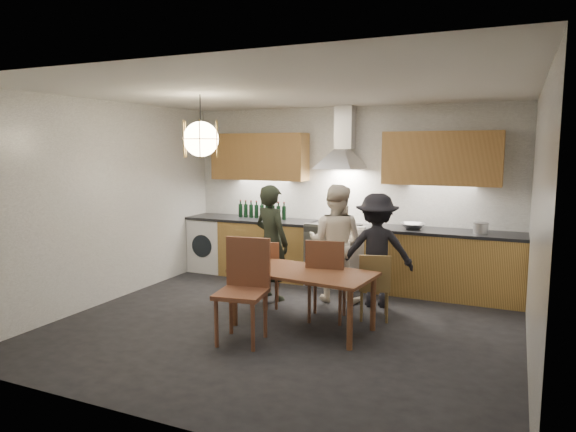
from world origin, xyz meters
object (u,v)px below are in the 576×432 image
at_px(dining_table, 303,277).
at_px(chair_back_left, 264,270).
at_px(person_mid, 335,243).
at_px(mixing_bowl, 413,226).
at_px(chair_front, 244,282).
at_px(person_right, 376,250).
at_px(wine_bottles, 262,210).
at_px(person_left, 272,242).
at_px(stock_pot, 481,228).

relative_size(dining_table, chair_back_left, 1.90).
relative_size(person_mid, mixing_bowl, 4.59).
distance_m(chair_front, person_right, 1.96).
relative_size(chair_front, wine_bottles, 1.29).
distance_m(chair_back_left, person_left, 0.49).
distance_m(chair_front, person_mid, 1.76).
height_order(chair_front, mixing_bowl, chair_front).
height_order(chair_back_left, stock_pot, stock_pot).
xyz_separation_m(person_mid, person_right, (0.55, -0.00, -0.05)).
xyz_separation_m(chair_front, stock_pot, (2.14, 2.45, 0.35)).
relative_size(mixing_bowl, stock_pot, 1.79).
bearing_deg(stock_pot, chair_back_left, -149.80).
bearing_deg(mixing_bowl, person_right, -112.41).
xyz_separation_m(dining_table, person_mid, (-0.02, 1.15, 0.19)).
xyz_separation_m(dining_table, person_left, (-0.81, 0.87, 0.18)).
height_order(chair_front, person_left, person_left).
relative_size(stock_pot, wine_bottles, 0.23).
bearing_deg(wine_bottles, chair_front, -66.75).
height_order(person_left, person_right, person_left).
xyz_separation_m(dining_table, person_right, (0.53, 1.14, 0.14)).
relative_size(person_mid, person_right, 1.07).
relative_size(chair_front, person_mid, 0.70).
bearing_deg(stock_pot, person_right, -147.55).
distance_m(dining_table, wine_bottles, 2.55).
bearing_deg(dining_table, chair_front, -121.61).
bearing_deg(chair_back_left, person_left, -100.44).
bearing_deg(chair_back_left, person_right, -174.98).
bearing_deg(mixing_bowl, person_left, -148.35).
bearing_deg(person_right, chair_back_left, 10.22).
bearing_deg(person_left, stock_pot, -136.55).
xyz_separation_m(person_mid, wine_bottles, (-1.51, 0.85, 0.27)).
distance_m(chair_front, person_left, 1.49).
height_order(dining_table, person_mid, person_mid).
bearing_deg(person_right, person_left, -6.42).
relative_size(dining_table, stock_pot, 8.69).
xyz_separation_m(dining_table, chair_back_left, (-0.72, 0.48, -0.09)).
bearing_deg(wine_bottles, chair_back_left, -62.14).
relative_size(person_left, person_right, 1.06).
bearing_deg(dining_table, person_left, 139.09).
height_order(stock_pot, wine_bottles, wine_bottles).
xyz_separation_m(person_left, person_mid, (0.79, 0.27, 0.01)).
height_order(chair_back_left, wine_bottles, wine_bottles).
bearing_deg(chair_front, chair_back_left, 97.56).
bearing_deg(person_mid, stock_pot, -157.73).
xyz_separation_m(chair_back_left, mixing_bowl, (1.56, 1.42, 0.45)).
height_order(mixing_bowl, wine_bottles, wine_bottles).
relative_size(chair_front, stock_pot, 5.71).
bearing_deg(person_right, person_mid, -18.22).
bearing_deg(chair_front, person_mid, 68.07).
height_order(dining_table, person_right, person_right).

